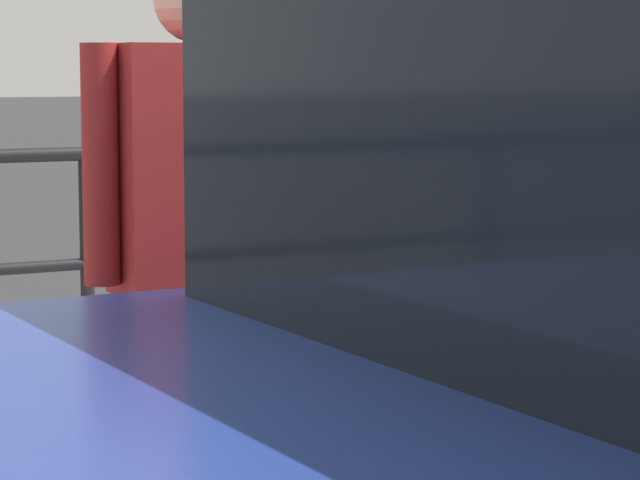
# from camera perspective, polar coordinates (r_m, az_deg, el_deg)

# --- Properties ---
(parking_meter) EXTENTS (0.17, 0.18, 1.44)m
(parking_meter) POSITION_cam_1_polar(r_m,az_deg,el_deg) (3.86, 2.80, 1.58)
(parking_meter) COLOR slate
(parking_meter) RESTS_ON sidewalk_curb
(pedestrian_at_meter) EXTENTS (0.62, 0.60, 1.70)m
(pedestrian_at_meter) POSITION_cam_1_polar(r_m,az_deg,el_deg) (3.62, -4.92, 0.03)
(pedestrian_at_meter) COLOR #1E233F
(pedestrian_at_meter) RESTS_ON sidewalk_curb
(background_railing) EXTENTS (24.06, 0.06, 1.08)m
(background_railing) POSITION_cam_1_polar(r_m,az_deg,el_deg) (6.11, -9.45, 0.85)
(background_railing) COLOR black
(background_railing) RESTS_ON sidewalk_curb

